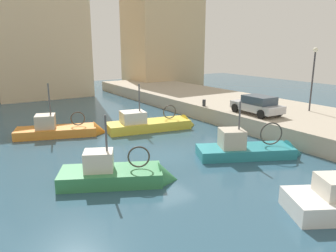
{
  "coord_description": "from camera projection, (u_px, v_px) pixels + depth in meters",
  "views": [
    {
      "loc": [
        -9.81,
        -15.16,
        6.3
      ],
      "look_at": [
        1.1,
        1.86,
        1.2
      ],
      "focal_mm": 35.03,
      "sensor_mm": 36.0,
      "label": 1
    }
  ],
  "objects": [
    {
      "name": "quay_streetlamp",
      "position": [
        314.0,
        69.0,
        24.76
      ],
      "size": [
        0.36,
        0.36,
        4.83
      ],
      "color": "#38383D",
      "rests_on": "quay_wall"
    },
    {
      "name": "fishing_boat_green",
      "position": [
        120.0,
        180.0,
        15.28
      ],
      "size": [
        5.7,
        4.02,
        4.1
      ],
      "color": "#388951",
      "rests_on": "ground"
    },
    {
      "name": "fishing_boat_orange",
      "position": [
        63.0,
        133.0,
        23.13
      ],
      "size": [
        6.46,
        3.7,
        4.56
      ],
      "color": "orange",
      "rests_on": "ground"
    },
    {
      "name": "mooring_bollard_mid",
      "position": [
        204.0,
        103.0,
        27.44
      ],
      "size": [
        0.28,
        0.28,
        0.55
      ],
      "primitive_type": "cylinder",
      "color": "#2D2D33",
      "rests_on": "quay_wall"
    },
    {
      "name": "waterfront_building_west_mid",
      "position": [
        37.0,
        30.0,
        39.2
      ],
      "size": [
        10.82,
        8.89,
        15.78
      ],
      "color": "beige",
      "rests_on": "ground"
    },
    {
      "name": "fishing_boat_yellow",
      "position": [
        153.0,
        128.0,
        24.75
      ],
      "size": [
        7.21,
        3.17,
        4.4
      ],
      "color": "gold",
      "rests_on": "ground"
    },
    {
      "name": "fishing_boat_teal",
      "position": [
        251.0,
        153.0,
        18.85
      ],
      "size": [
        6.35,
        4.27,
        4.06
      ],
      "color": "teal",
      "rests_on": "ground"
    },
    {
      "name": "parked_car_silver",
      "position": [
        257.0,
        105.0,
        24.19
      ],
      "size": [
        2.15,
        4.04,
        1.39
      ],
      "color": "#B7B7BC",
      "rests_on": "quay_wall"
    },
    {
      "name": "water_surface",
      "position": [
        169.0,
        155.0,
        19.05
      ],
      "size": [
        80.0,
        80.0,
        0.0
      ],
      "primitive_type": "plane",
      "color": "#2D5166",
      "rests_on": "ground"
    },
    {
      "name": "quay_wall",
      "position": [
        296.0,
        121.0,
        24.93
      ],
      "size": [
        9.0,
        56.0,
        1.2
      ],
      "primitive_type": "cube",
      "color": "#ADA08C",
      "rests_on": "ground"
    },
    {
      "name": "waterfront_building_west",
      "position": [
        162.0,
        39.0,
        48.12
      ],
      "size": [
        10.28,
        7.98,
        13.87
      ],
      "color": "#D1B284",
      "rests_on": "ground"
    }
  ]
}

